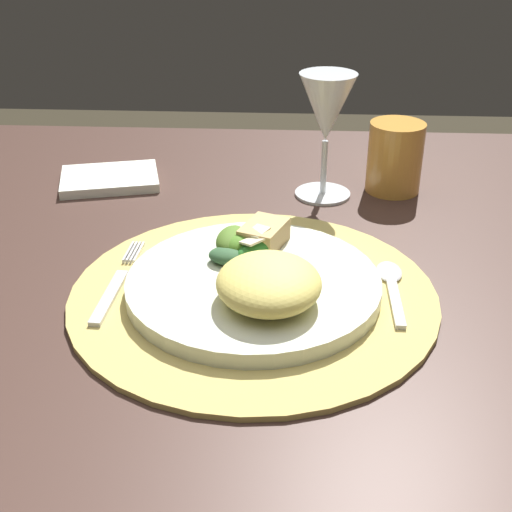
% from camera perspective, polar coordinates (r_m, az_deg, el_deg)
% --- Properties ---
extents(dining_table, '(1.16, 1.03, 0.72)m').
position_cam_1_polar(dining_table, '(0.81, 4.19, -11.59)').
color(dining_table, '#412B24').
rests_on(dining_table, ground).
extents(placemat, '(0.37, 0.37, 0.01)m').
position_cam_1_polar(placemat, '(0.70, -0.22, -3.19)').
color(placemat, tan).
rests_on(placemat, dining_table).
extents(dinner_plate, '(0.26, 0.26, 0.02)m').
position_cam_1_polar(dinner_plate, '(0.69, -0.23, -2.39)').
color(dinner_plate, silver).
rests_on(dinner_plate, placemat).
extents(pasta_serving, '(0.11, 0.12, 0.04)m').
position_cam_1_polar(pasta_serving, '(0.64, 1.08, -2.24)').
color(pasta_serving, '#E5D265').
rests_on(pasta_serving, dinner_plate).
extents(salad_greens, '(0.08, 0.08, 0.03)m').
position_cam_1_polar(salad_greens, '(0.73, -1.45, 0.77)').
color(salad_greens, '#4E7527').
rests_on(salad_greens, dinner_plate).
extents(bread_piece, '(0.06, 0.07, 0.03)m').
position_cam_1_polar(bread_piece, '(0.74, 0.66, 1.78)').
color(bread_piece, tan).
rests_on(bread_piece, dinner_plate).
extents(fork, '(0.02, 0.17, 0.00)m').
position_cam_1_polar(fork, '(0.72, -11.56, -2.31)').
color(fork, silver).
rests_on(fork, placemat).
extents(spoon, '(0.03, 0.13, 0.01)m').
position_cam_1_polar(spoon, '(0.72, 11.19, -2.05)').
color(spoon, silver).
rests_on(spoon, placemat).
extents(napkin, '(0.15, 0.13, 0.01)m').
position_cam_1_polar(napkin, '(0.99, -12.09, 6.31)').
color(napkin, white).
rests_on(napkin, dining_table).
extents(wine_glass, '(0.07, 0.07, 0.16)m').
position_cam_1_polar(wine_glass, '(0.90, 5.91, 11.81)').
color(wine_glass, silver).
rests_on(wine_glass, dining_table).
extents(amber_tumbler, '(0.07, 0.07, 0.09)m').
position_cam_1_polar(amber_tumbler, '(0.95, 11.50, 8.06)').
color(amber_tumbler, gold).
rests_on(amber_tumbler, dining_table).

